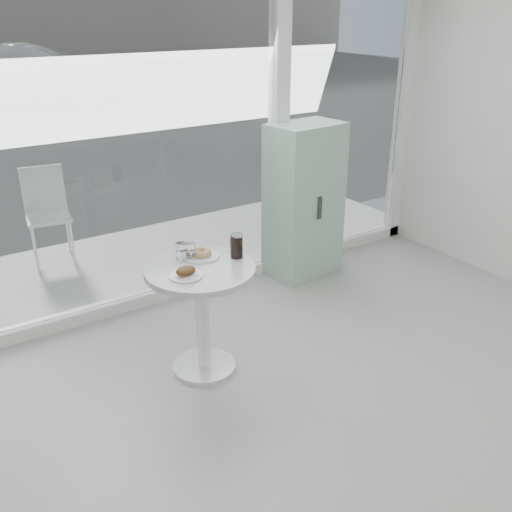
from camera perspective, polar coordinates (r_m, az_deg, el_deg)
storefront at (r=4.62m, az=-6.35°, el=16.15°), size 5.00×0.14×3.00m
main_table at (r=3.78m, az=-5.49°, el=-4.16°), size 0.72×0.72×0.77m
patio_deck at (r=5.75m, az=-9.97°, el=-0.06°), size 5.60×1.60×0.05m
mint_cabinet at (r=5.18m, az=4.80°, el=5.50°), size 0.68×0.49×1.39m
patio_chair at (r=5.73m, az=-20.20°, el=4.46°), size 0.45×0.45×0.90m
car_silver at (r=15.89m, az=-21.35°, el=16.50°), size 4.66×2.79×1.45m
plate_fritter at (r=3.56m, az=-6.99°, el=-1.66°), size 0.21×0.21×0.07m
plate_donut at (r=3.82m, az=-5.49°, el=0.19°), size 0.24×0.24×0.06m
water_tumbler_a at (r=3.79m, az=-7.48°, el=0.38°), size 0.07×0.07×0.11m
water_tumbler_b at (r=3.79m, az=-6.54°, el=0.40°), size 0.07×0.07×0.11m
cola_glass at (r=3.78m, az=-1.97°, el=0.98°), size 0.09×0.09×0.16m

